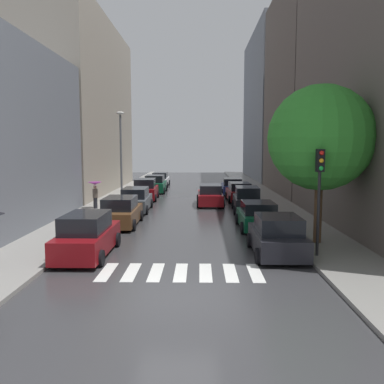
{
  "coord_description": "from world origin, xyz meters",
  "views": [
    {
      "loc": [
        0.68,
        -11.72,
        4.54
      ],
      "look_at": [
        0.05,
        20.93,
        0.88
      ],
      "focal_mm": 37.85,
      "sensor_mm": 36.0,
      "label": 1
    }
  ],
  "objects_px": {
    "parked_car_left_third": "(136,200)",
    "parked_car_right_third": "(247,200)",
    "parked_car_right_second": "(258,216)",
    "traffic_light_right_corner": "(320,178)",
    "parked_car_left_fifth": "(155,184)",
    "parked_car_left_second": "(121,212)",
    "parked_car_left_fourth": "(146,190)",
    "parked_car_right_nearest": "(277,237)",
    "street_tree_right": "(321,138)",
    "car_midroad": "(210,195)",
    "lamp_post_left": "(121,150)",
    "parked_car_left_nearest": "(87,236)",
    "parked_car_right_fourth": "(239,192)",
    "parked_car_right_fifth": "(232,186)",
    "pedestrian_near_tree": "(95,189)",
    "parked_car_left_sixth": "(160,180)"
  },
  "relations": [
    {
      "from": "car_midroad",
      "to": "lamp_post_left",
      "type": "distance_m",
      "value": 7.88
    },
    {
      "from": "lamp_post_left",
      "to": "parked_car_right_third",
      "type": "bearing_deg",
      "value": -22.15
    },
    {
      "from": "traffic_light_right_corner",
      "to": "lamp_post_left",
      "type": "xyz_separation_m",
      "value": [
        -11.0,
        15.83,
        0.96
      ]
    },
    {
      "from": "parked_car_right_third",
      "to": "street_tree_right",
      "type": "relative_size",
      "value": 0.61
    },
    {
      "from": "parked_car_left_fourth",
      "to": "parked_car_right_nearest",
      "type": "bearing_deg",
      "value": -157.56
    },
    {
      "from": "parked_car_right_second",
      "to": "traffic_light_right_corner",
      "type": "xyz_separation_m",
      "value": [
        1.56,
        -6.02,
        2.56
      ]
    },
    {
      "from": "parked_car_left_second",
      "to": "pedestrian_near_tree",
      "type": "bearing_deg",
      "value": 27.1
    },
    {
      "from": "lamp_post_left",
      "to": "parked_car_right_fifth",
      "type": "bearing_deg",
      "value": 36.32
    },
    {
      "from": "parked_car_left_third",
      "to": "parked_car_right_second",
      "type": "xyz_separation_m",
      "value": [
        7.74,
        -6.12,
        -0.06
      ]
    },
    {
      "from": "parked_car_left_second",
      "to": "parked_car_right_fourth",
      "type": "distance_m",
      "value": 13.26
    },
    {
      "from": "pedestrian_near_tree",
      "to": "parked_car_left_fifth",
      "type": "bearing_deg",
      "value": 136.32
    },
    {
      "from": "parked_car_left_fourth",
      "to": "street_tree_right",
      "type": "distance_m",
      "value": 19.32
    },
    {
      "from": "car_midroad",
      "to": "pedestrian_near_tree",
      "type": "relative_size",
      "value": 2.46
    },
    {
      "from": "traffic_light_right_corner",
      "to": "car_midroad",
      "type": "bearing_deg",
      "value": 104.61
    },
    {
      "from": "parked_car_right_fifth",
      "to": "street_tree_right",
      "type": "bearing_deg",
      "value": -172.37
    },
    {
      "from": "parked_car_right_second",
      "to": "car_midroad",
      "type": "distance_m",
      "value": 9.5
    },
    {
      "from": "parked_car_left_nearest",
      "to": "parked_car_right_third",
      "type": "distance_m",
      "value": 14.11
    },
    {
      "from": "parked_car_right_fourth",
      "to": "parked_car_right_nearest",
      "type": "bearing_deg",
      "value": 177.56
    },
    {
      "from": "parked_car_right_fifth",
      "to": "pedestrian_near_tree",
      "type": "height_order",
      "value": "pedestrian_near_tree"
    },
    {
      "from": "parked_car_left_fifth",
      "to": "car_midroad",
      "type": "bearing_deg",
      "value": -148.43
    },
    {
      "from": "parked_car_left_third",
      "to": "parked_car_right_second",
      "type": "distance_m",
      "value": 9.87
    },
    {
      "from": "parked_car_left_third",
      "to": "parked_car_right_third",
      "type": "height_order",
      "value": "parked_car_right_third"
    },
    {
      "from": "parked_car_left_second",
      "to": "parked_car_right_nearest",
      "type": "xyz_separation_m",
      "value": [
        7.81,
        -6.28,
        0.0
      ]
    },
    {
      "from": "parked_car_left_second",
      "to": "parked_car_right_third",
      "type": "distance_m",
      "value": 9.38
    },
    {
      "from": "parked_car_left_third",
      "to": "parked_car_left_fifth",
      "type": "distance_m",
      "value": 11.6
    },
    {
      "from": "parked_car_right_second",
      "to": "lamp_post_left",
      "type": "distance_m",
      "value": 14.07
    },
    {
      "from": "parked_car_right_fifth",
      "to": "parked_car_left_fifth",
      "type": "bearing_deg",
      "value": 83.27
    },
    {
      "from": "parked_car_right_fourth",
      "to": "parked_car_left_third",
      "type": "bearing_deg",
      "value": 122.17
    },
    {
      "from": "parked_car_left_second",
      "to": "parked_car_left_third",
      "type": "height_order",
      "value": "parked_car_left_second"
    },
    {
      "from": "street_tree_right",
      "to": "traffic_light_right_corner",
      "type": "height_order",
      "value": "street_tree_right"
    },
    {
      "from": "parked_car_left_sixth",
      "to": "pedestrian_near_tree",
      "type": "xyz_separation_m",
      "value": [
        -2.94,
        -17.67,
        0.75
      ]
    },
    {
      "from": "parked_car_left_fifth",
      "to": "lamp_post_left",
      "type": "bearing_deg",
      "value": 167.23
    },
    {
      "from": "parked_car_left_fifth",
      "to": "traffic_light_right_corner",
      "type": "bearing_deg",
      "value": -158.78
    },
    {
      "from": "traffic_light_right_corner",
      "to": "street_tree_right",
      "type": "bearing_deg",
      "value": 74.11
    },
    {
      "from": "parked_car_left_second",
      "to": "parked_car_left_fifth",
      "type": "relative_size",
      "value": 1.13
    },
    {
      "from": "car_midroad",
      "to": "parked_car_left_second",
      "type": "bearing_deg",
      "value": 146.88
    },
    {
      "from": "parked_car_left_fourth",
      "to": "parked_car_right_nearest",
      "type": "relative_size",
      "value": 1.09
    },
    {
      "from": "parked_car_left_fourth",
      "to": "street_tree_right",
      "type": "relative_size",
      "value": 0.62
    },
    {
      "from": "car_midroad",
      "to": "parked_car_left_fifth",
      "type": "bearing_deg",
      "value": 31.02
    },
    {
      "from": "traffic_light_right_corner",
      "to": "pedestrian_near_tree",
      "type": "bearing_deg",
      "value": 134.64
    },
    {
      "from": "parked_car_left_nearest",
      "to": "parked_car_left_second",
      "type": "xyz_separation_m",
      "value": [
        0.12,
        6.51,
        -0.05
      ]
    },
    {
      "from": "parked_car_left_second",
      "to": "parked_car_left_fourth",
      "type": "bearing_deg",
      "value": 0.02
    },
    {
      "from": "parked_car_right_nearest",
      "to": "parked_car_right_fourth",
      "type": "bearing_deg",
      "value": -0.22
    },
    {
      "from": "parked_car_left_sixth",
      "to": "traffic_light_right_corner",
      "type": "height_order",
      "value": "traffic_light_right_corner"
    },
    {
      "from": "parked_car_left_fifth",
      "to": "parked_car_right_third",
      "type": "distance_m",
      "value": 14.1
    },
    {
      "from": "parked_car_left_fifth",
      "to": "parked_car_right_second",
      "type": "relative_size",
      "value": 1.01
    },
    {
      "from": "parked_car_left_second",
      "to": "car_midroad",
      "type": "xyz_separation_m",
      "value": [
        5.36,
        8.38,
        -0.03
      ]
    },
    {
      "from": "parked_car_left_third",
      "to": "parked_car_left_fifth",
      "type": "relative_size",
      "value": 1.18
    },
    {
      "from": "street_tree_right",
      "to": "traffic_light_right_corner",
      "type": "bearing_deg",
      "value": -105.89
    },
    {
      "from": "parked_car_left_sixth",
      "to": "parked_car_right_fourth",
      "type": "distance_m",
      "value": 14.78
    }
  ]
}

